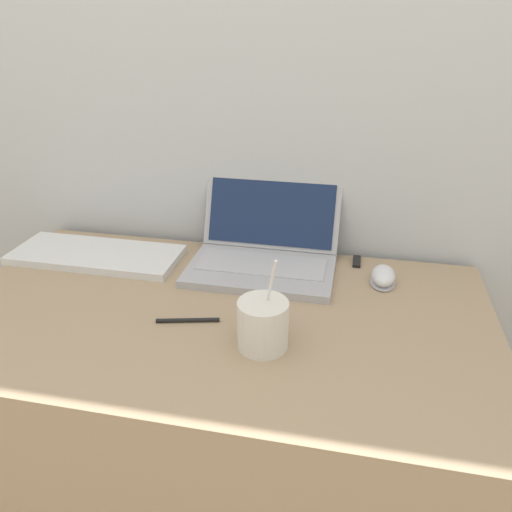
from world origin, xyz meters
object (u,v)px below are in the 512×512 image
Objects in this scene: computer_mouse at (383,276)px; external_keyboard at (97,255)px; laptop at (265,248)px; usb_stick at (357,261)px; pen at (188,320)px; drink_cup at (263,324)px.

computer_mouse reaches higher than external_keyboard.
usb_stick is at bearing 14.70° from laptop.
laptop is at bearing -165.30° from usb_stick.
external_keyboard reaches higher than usb_stick.
computer_mouse is at bearing -55.95° from usb_stick.
laptop is 0.45m from external_keyboard.
laptop reaches higher than usb_stick.
external_keyboard is 3.36× the size of pen.
drink_cup reaches higher than computer_mouse.
drink_cup is 0.39m from computer_mouse.
drink_cup reaches higher than usb_stick.
drink_cup is (0.06, -0.35, 0.00)m from laptop.
drink_cup is 1.49× the size of pen.
usb_stick and pen have the same top height.
usb_stick is (0.24, 0.06, -0.04)m from laptop.
computer_mouse is (0.24, 0.31, -0.03)m from drink_cup.
pen is (-0.17, 0.05, -0.05)m from drink_cup.
laptop is 0.25m from usb_stick.
external_keyboard reaches higher than pen.
laptop is 0.32m from pen.
laptop is 1.83× the size of drink_cup.
computer_mouse is at bearing 1.51° from external_keyboard.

